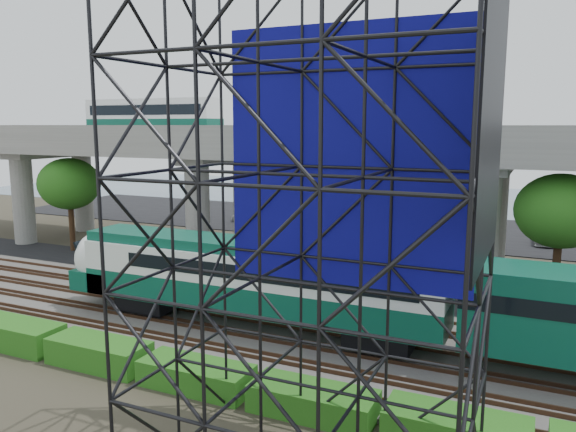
% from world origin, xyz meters
% --- Properties ---
extents(ground, '(140.00, 140.00, 0.00)m').
position_xyz_m(ground, '(0.00, 0.00, 0.00)').
color(ground, '#474233').
rests_on(ground, ground).
extents(ballast_bed, '(90.00, 12.00, 0.20)m').
position_xyz_m(ballast_bed, '(0.00, 2.00, 0.10)').
color(ballast_bed, slate).
rests_on(ballast_bed, ground).
extents(service_road, '(90.00, 5.00, 0.08)m').
position_xyz_m(service_road, '(0.00, 10.50, 0.04)').
color(service_road, black).
rests_on(service_road, ground).
extents(parking_lot, '(90.00, 18.00, 0.08)m').
position_xyz_m(parking_lot, '(0.00, 34.00, 0.04)').
color(parking_lot, black).
rests_on(parking_lot, ground).
extents(harbor_water, '(140.00, 40.00, 0.03)m').
position_xyz_m(harbor_water, '(0.00, 56.00, 0.01)').
color(harbor_water, '#3F5269').
rests_on(harbor_water, ground).
extents(rail_tracks, '(90.00, 9.52, 0.16)m').
position_xyz_m(rail_tracks, '(0.00, 2.00, 0.28)').
color(rail_tracks, '#472D1E').
rests_on(rail_tracks, ballast_bed).
extents(commuter_train, '(29.30, 3.06, 4.30)m').
position_xyz_m(commuter_train, '(2.36, 2.00, 2.88)').
color(commuter_train, black).
rests_on(commuter_train, rail_tracks).
extents(overpass, '(80.00, 12.00, 12.40)m').
position_xyz_m(overpass, '(-1.20, 16.00, 8.21)').
color(overpass, '#9E9B93').
rests_on(overpass, ground).
extents(scaffold_tower, '(9.36, 6.36, 15.00)m').
position_xyz_m(scaffold_tower, '(7.33, -7.98, 7.47)').
color(scaffold_tower, black).
rests_on(scaffold_tower, ground).
extents(hedge_strip, '(34.60, 1.80, 1.20)m').
position_xyz_m(hedge_strip, '(1.01, -4.30, 0.56)').
color(hedge_strip, '#1E6016').
rests_on(hedge_strip, ground).
extents(trees, '(40.94, 16.94, 7.69)m').
position_xyz_m(trees, '(-4.67, 16.17, 5.57)').
color(trees, '#382314').
rests_on(trees, ground).
extents(suv, '(4.97, 2.51, 1.35)m').
position_xyz_m(suv, '(-8.05, 10.66, 0.75)').
color(suv, black).
rests_on(suv, service_road).
extents(parked_cars, '(37.89, 9.65, 1.31)m').
position_xyz_m(parked_cars, '(0.48, 33.49, 0.70)').
color(parked_cars, silver).
rests_on(parked_cars, parking_lot).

